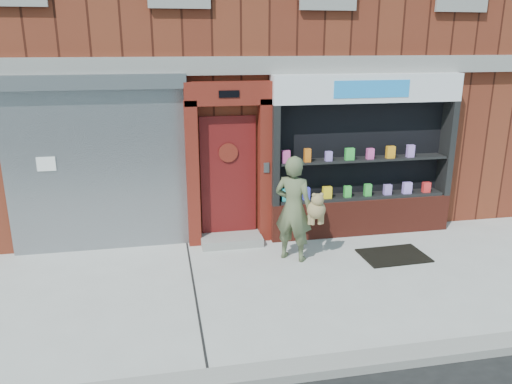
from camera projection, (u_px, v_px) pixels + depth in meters
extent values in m
plane|color=#9E9E99|center=(296.00, 282.00, 7.65)|extent=(80.00, 80.00, 0.00)
cube|color=gray|center=(347.00, 364.00, 5.61)|extent=(60.00, 0.30, 0.12)
cube|color=#5B2215|center=(234.00, 22.00, 12.13)|extent=(12.00, 8.00, 8.00)
cube|color=gray|center=(270.00, 65.00, 8.54)|extent=(12.00, 0.16, 0.30)
cube|color=gray|center=(98.00, 172.00, 8.51)|extent=(3.00, 0.10, 2.80)
cube|color=slate|center=(89.00, 82.00, 8.01)|extent=(3.10, 0.30, 0.24)
cube|color=white|center=(46.00, 164.00, 8.24)|extent=(0.30, 0.01, 0.24)
cube|color=#5F1810|center=(192.00, 175.00, 8.76)|extent=(0.22, 0.28, 2.60)
cube|color=#5F1810|center=(265.00, 171.00, 9.00)|extent=(0.22, 0.28, 2.60)
cube|color=#5F1810|center=(228.00, 93.00, 8.48)|extent=(1.50, 0.28, 0.40)
cube|color=black|center=(229.00, 94.00, 8.33)|extent=(0.35, 0.01, 0.12)
cube|color=#530F0F|center=(228.00, 177.00, 9.01)|extent=(1.00, 0.06, 2.20)
cylinder|color=black|center=(228.00, 153.00, 8.84)|extent=(0.28, 0.02, 0.28)
cylinder|color=#5F1810|center=(228.00, 153.00, 8.83)|extent=(0.34, 0.02, 0.34)
cube|color=gray|center=(231.00, 240.00, 9.08)|extent=(1.10, 0.55, 0.15)
cube|color=slate|center=(267.00, 168.00, 8.83)|extent=(0.10, 0.02, 0.18)
cube|color=maroon|center=(359.00, 215.00, 9.56)|extent=(3.50, 0.40, 0.70)
cube|color=black|center=(274.00, 155.00, 8.89)|extent=(0.12, 0.40, 1.80)
cube|color=black|center=(447.00, 148.00, 9.51)|extent=(0.12, 0.40, 1.80)
cube|color=black|center=(360.00, 149.00, 9.37)|extent=(3.30, 0.03, 1.80)
cube|color=black|center=(361.00, 196.00, 9.45)|extent=(3.20, 0.36, 0.06)
cube|color=black|center=(363.00, 159.00, 9.24)|extent=(3.20, 0.36, 0.04)
cube|color=white|center=(367.00, 88.00, 8.87)|extent=(3.50, 0.40, 0.50)
cube|color=#1A7BC9|center=(372.00, 89.00, 8.67)|extent=(1.40, 0.01, 0.30)
cube|color=#25BAB9|center=(285.00, 195.00, 9.06)|extent=(0.13, 0.09, 0.23)
cube|color=#3C3DCE|center=(306.00, 194.00, 9.13)|extent=(0.13, 0.09, 0.22)
cube|color=yellow|center=(327.00, 192.00, 9.20)|extent=(0.17, 0.09, 0.22)
cube|color=green|center=(347.00, 192.00, 9.28)|extent=(0.13, 0.09, 0.21)
cube|color=green|center=(368.00, 190.00, 9.35)|extent=(0.13, 0.09, 0.23)
cube|color=#9B77D7|center=(387.00, 190.00, 9.43)|extent=(0.14, 0.09, 0.19)
cube|color=#B28BFA|center=(407.00, 188.00, 9.50)|extent=(0.17, 0.09, 0.22)
cube|color=red|center=(426.00, 187.00, 9.58)|extent=(0.14, 0.09, 0.20)
cube|color=#DC4999|center=(286.00, 157.00, 8.85)|extent=(0.15, 0.09, 0.22)
cube|color=orange|center=(307.00, 155.00, 8.92)|extent=(0.11, 0.09, 0.24)
cube|color=#9C7BDE|center=(329.00, 156.00, 9.01)|extent=(0.12, 0.09, 0.17)
cube|color=green|center=(350.00, 154.00, 9.07)|extent=(0.16, 0.09, 0.22)
cube|color=#DF4A9D|center=(370.00, 154.00, 9.15)|extent=(0.13, 0.09, 0.19)
cube|color=orange|center=(390.00, 152.00, 9.22)|extent=(0.16, 0.09, 0.22)
cube|color=#AE7EE4|center=(410.00, 151.00, 9.29)|extent=(0.13, 0.09, 0.23)
imported|color=#515B3B|center=(293.00, 209.00, 8.24)|extent=(0.78, 0.73, 1.79)
sphere|color=olive|center=(316.00, 210.00, 8.13)|extent=(0.31, 0.31, 0.31)
sphere|color=olive|center=(318.00, 200.00, 8.03)|extent=(0.20, 0.20, 0.20)
sphere|color=olive|center=(314.00, 195.00, 7.99)|extent=(0.07, 0.07, 0.07)
sphere|color=olive|center=(321.00, 195.00, 8.02)|extent=(0.07, 0.07, 0.07)
cylinder|color=olive|center=(310.00, 219.00, 8.16)|extent=(0.07, 0.07, 0.18)
cylinder|color=olive|center=(322.00, 218.00, 8.19)|extent=(0.07, 0.07, 0.18)
cylinder|color=olive|center=(313.00, 219.00, 8.14)|extent=(0.07, 0.07, 0.18)
cylinder|color=olive|center=(320.00, 219.00, 8.17)|extent=(0.07, 0.07, 0.18)
cube|color=black|center=(394.00, 256.00, 8.57)|extent=(1.13, 0.81, 0.03)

